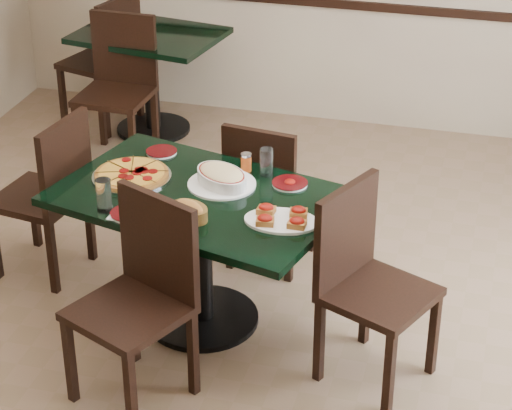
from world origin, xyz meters
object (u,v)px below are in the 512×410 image
(lasagna_casserole, at_px, (222,177))
(chair_right, at_px, (364,274))
(bread_basket, at_px, (190,211))
(pepperoni_pizza, at_px, (132,174))
(back_chair_near, at_px, (119,79))
(back_chair_left, at_px, (108,54))
(bruschetta_platter, at_px, (281,218))
(main_table, at_px, (200,226))
(chair_left, at_px, (51,188))
(chair_near, at_px, (142,288))
(back_table, at_px, (150,63))
(chair_far, at_px, (266,188))

(lasagna_casserole, bearing_deg, chair_right, 14.94)
(bread_basket, bearing_deg, pepperoni_pizza, 171.78)
(back_chair_near, distance_m, back_chair_left, 0.52)
(bread_basket, distance_m, bruschetta_platter, 0.43)
(main_table, xyz_separation_m, bread_basket, (0.03, -0.24, 0.22))
(chair_left, bearing_deg, chair_near, 54.14)
(main_table, height_order, back_table, same)
(pepperoni_pizza, bearing_deg, main_table, -12.14)
(bread_basket, bearing_deg, chair_near, -79.37)
(main_table, relative_size, bread_basket, 6.47)
(chair_far, xyz_separation_m, back_chair_left, (-1.60, 1.62, 0.06))
(back_table, relative_size, pepperoni_pizza, 2.70)
(chair_near, relative_size, chair_right, 1.02)
(back_table, distance_m, back_chair_near, 0.44)
(back_chair_near, xyz_separation_m, bread_basket, (1.18, -2.03, 0.23))
(back_table, height_order, pepperoni_pizza, pepperoni_pizza)
(chair_near, xyz_separation_m, lasagna_casserole, (0.17, 0.70, 0.24))
(main_table, bearing_deg, back_table, 130.68)
(chair_near, relative_size, chair_left, 1.05)
(back_table, relative_size, bruschetta_platter, 2.99)
(back_chair_left, distance_m, lasagna_casserole, 2.60)
(chair_right, xyz_separation_m, pepperoni_pizza, (-1.24, 0.27, 0.22))
(main_table, relative_size, chair_far, 1.74)
(bread_basket, bearing_deg, chair_left, -177.48)
(back_chair_near, bearing_deg, lasagna_casserole, -52.18)
(back_chair_left, distance_m, bread_basket, 2.88)
(back_table, bearing_deg, bruschetta_platter, -47.89)
(chair_far, relative_size, chair_left, 0.95)
(back_table, xyz_separation_m, chair_near, (1.01, -2.81, 0.03))
(chair_far, height_order, back_chair_near, back_chair_near)
(back_table, bearing_deg, lasagna_casserole, -51.67)
(chair_far, bearing_deg, back_table, -43.86)
(main_table, bearing_deg, chair_far, 87.89)
(chair_far, bearing_deg, back_chair_left, -37.61)
(back_table, bearing_deg, main_table, -54.66)
(main_table, relative_size, back_table, 1.43)
(lasagna_casserole, xyz_separation_m, bruschetta_platter, (0.38, -0.29, -0.02))
(chair_far, xyz_separation_m, lasagna_casserole, (-0.10, -0.50, 0.30))
(chair_right, height_order, back_chair_near, back_chair_near)
(main_table, xyz_separation_m, back_chair_near, (-1.15, 1.79, -0.01))
(main_table, distance_m, back_chair_left, 2.65)
(bruschetta_platter, bearing_deg, pepperoni_pizza, 160.41)
(chair_far, xyz_separation_m, bread_basket, (-0.15, -0.85, 0.29))
(main_table, relative_size, chair_left, 1.64)
(main_table, distance_m, bruschetta_platter, 0.53)
(main_table, relative_size, chair_right, 1.60)
(back_chair_left, relative_size, bread_basket, 4.13)
(chair_left, xyz_separation_m, back_chair_left, (-0.48, 1.98, 0.03))
(main_table, xyz_separation_m, chair_near, (-0.08, -0.59, -0.01))
(bread_basket, bearing_deg, lasagna_casserole, 111.85)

